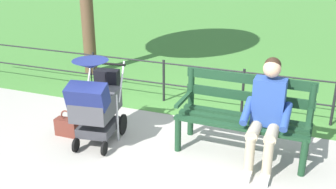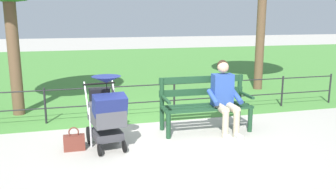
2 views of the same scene
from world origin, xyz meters
name	(u,v)px [view 2 (image 2 of 2)]	position (x,y,z in m)	size (l,w,h in m)	color
ground_plane	(159,136)	(0.00, 0.00, 0.00)	(60.00, 60.00, 0.00)	#ADA89E
grass_lawn	(107,67)	(0.00, -8.80, 0.00)	(40.00, 16.00, 0.01)	#478438
park_bench	(205,101)	(-0.87, -0.12, 0.53)	(1.61, 0.64, 0.96)	#193D23
person_on_bench	(225,95)	(-1.15, 0.11, 0.68)	(0.54, 0.74, 1.28)	tan
stroller	(106,111)	(0.92, 0.37, 0.59)	(0.61, 0.94, 1.15)	black
handbag	(74,142)	(1.43, 0.32, 0.13)	(0.32, 0.14, 0.37)	brown
park_fence	(168,95)	(-0.51, -1.27, 0.43)	(9.00, 0.04, 0.70)	black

